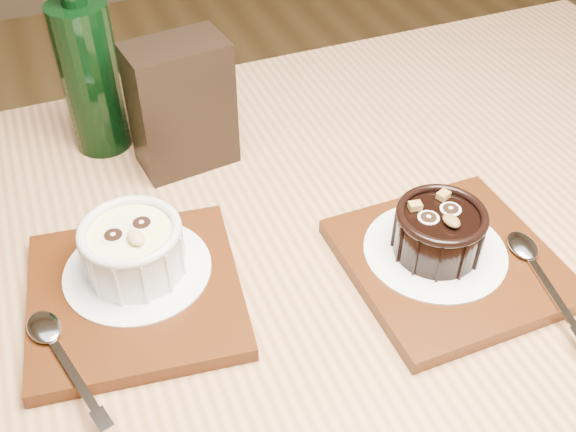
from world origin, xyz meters
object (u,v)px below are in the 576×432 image
at_px(tray_right, 449,262).
at_px(green_bottle, 90,72).
at_px(table, 317,345).
at_px(ramekin_dark, 439,230).
at_px(condiment_stand, 182,106).
at_px(tray_left, 136,294).
at_px(ramekin_white, 133,247).

xyz_separation_m(tray_right, green_bottle, (-0.26, 0.31, 0.08)).
distance_m(table, ramekin_dark, 0.17).
bearing_deg(condiment_stand, green_bottle, 140.02).
distance_m(tray_right, green_bottle, 0.41).
height_order(tray_left, ramekin_dark, ramekin_dark).
height_order(condiment_stand, green_bottle, green_bottle).
bearing_deg(ramekin_dark, tray_left, 161.62).
distance_m(table, tray_left, 0.19).
xyz_separation_m(ramekin_white, ramekin_dark, (0.26, -0.08, -0.00)).
distance_m(tray_right, condiment_stand, 0.31).
bearing_deg(tray_right, green_bottle, 129.24).
distance_m(ramekin_white, condiment_stand, 0.19).
distance_m(table, condiment_stand, 0.28).
bearing_deg(ramekin_dark, green_bottle, 122.90).
relative_size(ramekin_dark, condiment_stand, 0.58).
height_order(tray_left, green_bottle, green_bottle).
bearing_deg(condiment_stand, tray_right, -54.37).
relative_size(ramekin_white, ramekin_dark, 1.09).
bearing_deg(table, green_bottle, 115.92).
height_order(table, ramekin_dark, ramekin_dark).
bearing_deg(ramekin_dark, condiment_stand, 119.08).
height_order(table, tray_right, tray_right).
height_order(tray_left, ramekin_white, ramekin_white).
bearing_deg(tray_left, condiment_stand, 61.91).
relative_size(tray_right, ramekin_dark, 2.22).
bearing_deg(condiment_stand, ramekin_dark, -54.66).
height_order(table, tray_left, tray_left).
height_order(ramekin_white, green_bottle, green_bottle).
bearing_deg(table, ramekin_white, 157.96).
bearing_deg(green_bottle, ramekin_white, -92.53).
xyz_separation_m(table, tray_right, (0.12, -0.03, 0.10)).
xyz_separation_m(table, green_bottle, (-0.14, 0.29, 0.18)).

